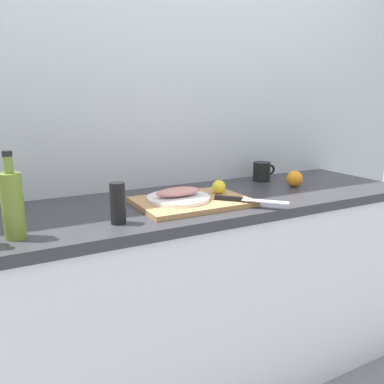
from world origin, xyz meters
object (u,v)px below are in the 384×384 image
object	(u,v)px
chef_knife	(242,199)
pepper_mill	(118,203)
cutting_board	(192,202)
coffee_mug_0	(262,171)
white_plate	(178,198)
fish_fillet	(178,192)
olive_oil_bottle	(13,204)
lemon_0	(219,187)

from	to	relation	value
chef_knife	pepper_mill	bearing A→B (deg)	-135.40
cutting_board	coffee_mug_0	size ratio (longest dim) A/B	3.42
cutting_board	pepper_mill	bearing A→B (deg)	-162.69
white_plate	coffee_mug_0	size ratio (longest dim) A/B	1.95
cutting_board	fish_fillet	bearing A→B (deg)	162.63
fish_fillet	olive_oil_bottle	bearing A→B (deg)	-169.12
lemon_0	cutting_board	bearing A→B (deg)	-165.84
coffee_mug_0	pepper_mill	xyz separation A→B (m)	(-0.88, -0.35, 0.02)
fish_fillet	lemon_0	size ratio (longest dim) A/B	3.30
chef_knife	olive_oil_bottle	xyz separation A→B (m)	(-0.81, 0.02, 0.08)
lemon_0	coffee_mug_0	size ratio (longest dim) A/B	0.44
white_plate	coffee_mug_0	xyz separation A→B (m)	(0.59, 0.23, 0.02)
fish_fillet	chef_knife	size ratio (longest dim) A/B	0.82
fish_fillet	lemon_0	world-z (taller)	lemon_0
cutting_board	fish_fillet	size ratio (longest dim) A/B	2.34
white_plate	chef_knife	bearing A→B (deg)	-34.09
chef_knife	coffee_mug_0	bearing A→B (deg)	90.54
white_plate	lemon_0	world-z (taller)	lemon_0
coffee_mug_0	cutting_board	bearing A→B (deg)	-155.70
fish_fillet	white_plate	bearing A→B (deg)	0.00
cutting_board	olive_oil_bottle	world-z (taller)	olive_oil_bottle
cutting_board	olive_oil_bottle	size ratio (longest dim) A/B	1.66
pepper_mill	chef_knife	bearing A→B (deg)	-2.19
pepper_mill	cutting_board	bearing A→B (deg)	17.31
olive_oil_bottle	lemon_0	bearing A→B (deg)	9.66
white_plate	lemon_0	distance (m)	0.20
cutting_board	fish_fillet	world-z (taller)	fish_fillet
pepper_mill	lemon_0	bearing A→B (deg)	16.35
white_plate	fish_fillet	bearing A→B (deg)	180.00
lemon_0	coffee_mug_0	distance (m)	0.44
olive_oil_bottle	pepper_mill	bearing A→B (deg)	-1.01
fish_fillet	pepper_mill	bearing A→B (deg)	-156.86
coffee_mug_0	white_plate	bearing A→B (deg)	-159.03
lemon_0	pepper_mill	size ratio (longest dim) A/B	0.41
chef_knife	coffee_mug_0	size ratio (longest dim) A/B	1.79
white_plate	lemon_0	xyz separation A→B (m)	(0.20, 0.02, 0.02)
white_plate	chef_knife	world-z (taller)	chef_knife
white_plate	pepper_mill	world-z (taller)	pepper_mill
fish_fillet	olive_oil_bottle	xyz separation A→B (m)	(-0.60, -0.12, 0.05)
white_plate	pepper_mill	size ratio (longest dim) A/B	1.79
cutting_board	coffee_mug_0	bearing A→B (deg)	24.30
cutting_board	lemon_0	xyz separation A→B (m)	(0.15, 0.04, 0.04)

